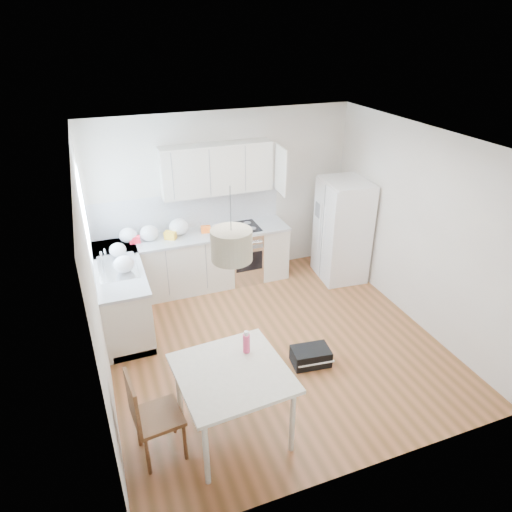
{
  "coord_description": "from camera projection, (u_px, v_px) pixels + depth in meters",
  "views": [
    {
      "loc": [
        -1.95,
        -4.52,
        3.86
      ],
      "look_at": [
        -0.1,
        0.4,
        1.14
      ],
      "focal_mm": 32.0,
      "sensor_mm": 36.0,
      "label": 1
    }
  ],
  "objects": [
    {
      "name": "backsplash_left",
      "position": [
        91.0,
        249.0,
        5.92
      ],
      "size": [
        0.01,
        1.8,
        0.58
      ],
      "primitive_type": "cube",
      "color": "silver",
      "rests_on": "wall_left"
    },
    {
      "name": "dining_chair",
      "position": [
        159.0,
        415.0,
        4.35
      ],
      "size": [
        0.47,
        0.47,
        1.02
      ],
      "primitive_type": null,
      "rotation": [
        0.0,
        0.0,
        0.11
      ],
      "color": "#4F3017",
      "rests_on": "floor"
    },
    {
      "name": "window_glassblock",
      "position": [
        84.0,
        212.0,
        5.63
      ],
      "size": [
        0.02,
        1.0,
        1.0
      ],
      "primitive_type": "cube",
      "color": "#BFE0F9",
      "rests_on": "wall_left"
    },
    {
      "name": "gym_bag",
      "position": [
        311.0,
        356.0,
        5.72
      ],
      "size": [
        0.5,
        0.36,
        0.22
      ],
      "primitive_type": "cube",
      "rotation": [
        0.0,
        0.0,
        -0.12
      ],
      "color": "black",
      "rests_on": "floor"
    },
    {
      "name": "snack_yellow",
      "position": [
        170.0,
        235.0,
        6.86
      ],
      "size": [
        0.2,
        0.18,
        0.12
      ],
      "primitive_type": "cube",
      "rotation": [
        0.0,
        0.0,
        -0.57
      ],
      "color": "gold",
      "rests_on": "counter_back"
    },
    {
      "name": "floor",
      "position": [
        273.0,
        343.0,
        6.13
      ],
      "size": [
        4.2,
        4.2,
        0.0
      ],
      "primitive_type": "plane",
      "color": "brown",
      "rests_on": "ground"
    },
    {
      "name": "dining_table",
      "position": [
        232.0,
        379.0,
        4.46
      ],
      "size": [
        1.12,
        1.12,
        0.83
      ],
      "rotation": [
        0.0,
        0.0,
        0.07
      ],
      "color": "#BDB5A1",
      "rests_on": "floor"
    },
    {
      "name": "refrigerator",
      "position": [
        343.0,
        230.0,
        7.41
      ],
      "size": [
        0.87,
        0.9,
        1.66
      ],
      "primitive_type": null,
      "rotation": [
        0.0,
        0.0,
        -0.09
      ],
      "color": "white",
      "rests_on": "floor"
    },
    {
      "name": "counter_left",
      "position": [
        117.0,
        267.0,
        6.16
      ],
      "size": [
        0.64,
        1.82,
        0.04
      ],
      "primitive_type": "cube",
      "color": "#B6B8BB",
      "rests_on": "cabinets_left"
    },
    {
      "name": "grocery_bag_a",
      "position": [
        128.0,
        235.0,
        6.72
      ],
      "size": [
        0.26,
        0.22,
        0.23
      ],
      "primitive_type": "ellipsoid",
      "color": "white",
      "rests_on": "counter_back"
    },
    {
      "name": "grocery_bag_c",
      "position": [
        179.0,
        227.0,
        6.96
      ],
      "size": [
        0.29,
        0.25,
        0.27
      ],
      "primitive_type": "ellipsoid",
      "color": "white",
      "rests_on": "counter_back"
    },
    {
      "name": "pendant_lamp",
      "position": [
        232.0,
        245.0,
        3.82
      ],
      "size": [
        0.37,
        0.37,
        0.27
      ],
      "primitive_type": "cylinder",
      "rotation": [
        0.0,
        0.0,
        -0.06
      ],
      "color": "beige",
      "rests_on": "ceiling"
    },
    {
      "name": "wall_left",
      "position": [
        94.0,
        285.0,
        4.86
      ],
      "size": [
        0.0,
        4.2,
        4.2
      ],
      "primitive_type": "plane",
      "rotation": [
        1.57,
        0.0,
        1.57
      ],
      "color": "beige",
      "rests_on": "floor"
    },
    {
      "name": "counter_back",
      "position": [
        194.0,
        236.0,
        7.03
      ],
      "size": [
        3.02,
        0.64,
        0.04
      ],
      "primitive_type": "cube",
      "color": "#B6B8BB",
      "rests_on": "cabinets_back"
    },
    {
      "name": "wall_right",
      "position": [
        418.0,
        229.0,
        6.17
      ],
      "size": [
        0.0,
        4.2,
        4.2
      ],
      "primitive_type": "plane",
      "rotation": [
        1.57,
        0.0,
        -1.57
      ],
      "color": "beige",
      "rests_on": "floor"
    },
    {
      "name": "drink_bottle",
      "position": [
        246.0,
        342.0,
        4.63
      ],
      "size": [
        0.08,
        0.08,
        0.25
      ],
      "primitive_type": "cylinder",
      "rotation": [
        0.0,
        0.0,
        0.06
      ],
      "color": "#DB3D6A",
      "rests_on": "dining_table"
    },
    {
      "name": "grocery_bag_e",
      "position": [
        124.0,
        264.0,
        5.93
      ],
      "size": [
        0.26,
        0.22,
        0.23
      ],
      "primitive_type": "ellipsoid",
      "color": "white",
      "rests_on": "counter_left"
    },
    {
      "name": "snack_orange",
      "position": [
        206.0,
        229.0,
        7.08
      ],
      "size": [
        0.16,
        0.11,
        0.1
      ],
      "primitive_type": "cube",
      "rotation": [
        0.0,
        0.0,
        -0.14
      ],
      "color": "#F55C15",
      "rests_on": "counter_back"
    },
    {
      "name": "snack_red",
      "position": [
        135.0,
        240.0,
        6.74
      ],
      "size": [
        0.16,
        0.1,
        0.1
      ],
      "primitive_type": "cube",
      "rotation": [
        0.0,
        0.0,
        -0.05
      ],
      "color": "red",
      "rests_on": "counter_back"
    },
    {
      "name": "upper_cabinets",
      "position": [
        217.0,
        169.0,
        6.84
      ],
      "size": [
        1.7,
        0.32,
        0.75
      ],
      "primitive_type": "cube",
      "color": "beige",
      "rests_on": "wall_back"
    },
    {
      "name": "range_oven",
      "position": [
        243.0,
        254.0,
        7.49
      ],
      "size": [
        0.5,
        0.61,
        0.88
      ],
      "primitive_type": null,
      "color": "silver",
      "rests_on": "floor"
    },
    {
      "name": "backsplash_back",
      "position": [
        188.0,
        211.0,
        7.13
      ],
      "size": [
        3.0,
        0.01,
        0.58
      ],
      "primitive_type": "cube",
      "color": "silver",
      "rests_on": "wall_back"
    },
    {
      "name": "cabinets_left",
      "position": [
        122.0,
        295.0,
        6.37
      ],
      "size": [
        0.6,
        1.8,
        0.88
      ],
      "primitive_type": "cube",
      "color": "beige",
      "rests_on": "floor"
    },
    {
      "name": "grocery_bag_d",
      "position": [
        118.0,
        250.0,
        6.33
      ],
      "size": [
        0.23,
        0.19,
        0.21
      ],
      "primitive_type": "ellipsoid",
      "color": "white",
      "rests_on": "counter_back"
    },
    {
      "name": "cabinets_back",
      "position": [
        196.0,
        262.0,
        7.24
      ],
      "size": [
        3.0,
        0.6,
        0.88
      ],
      "primitive_type": "cube",
      "color": "beige",
      "rests_on": "floor"
    },
    {
      "name": "wall_back",
      "position": [
        224.0,
        197.0,
        7.26
      ],
      "size": [
        4.2,
        0.0,
        4.2
      ],
      "primitive_type": "plane",
      "rotation": [
        1.57,
        0.0,
        0.0
      ],
      "color": "beige",
      "rests_on": "floor"
    },
    {
      "name": "sink",
      "position": [
        118.0,
        267.0,
        6.11
      ],
      "size": [
        0.5,
        0.8,
        0.16
      ],
      "primitive_type": null,
      "color": "silver",
      "rests_on": "counter_left"
    },
    {
      "name": "ceiling",
      "position": [
        278.0,
        141.0,
        4.89
      ],
      "size": [
        4.2,
        4.2,
        0.0
      ],
      "primitive_type": "plane",
      "rotation": [
        3.14,
        0.0,
        0.0
      ],
      "color": "white",
      "rests_on": "wall_back"
    },
    {
      "name": "grocery_bag_b",
      "position": [
        149.0,
        233.0,
        6.78
      ],
      "size": [
        0.27,
        0.23,
        0.24
      ],
      "primitive_type": "ellipsoid",
      "color": "white",
      "rests_on": "counter_back"
    }
  ]
}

